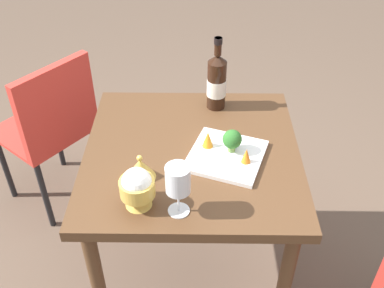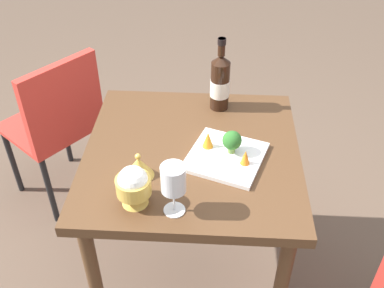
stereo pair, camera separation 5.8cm
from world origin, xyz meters
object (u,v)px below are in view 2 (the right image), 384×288
carrot_garnish_left (245,157)px  wine_glass (173,180)px  carrot_garnish_right (208,140)px  broccoli_floret (232,141)px  serving_plate (226,157)px  chair_near_window (58,119)px  rice_bowl (134,186)px  rice_bowl_lid (139,167)px  wine_bottle (220,82)px

carrot_garnish_left → wine_glass: bearing=44.2°
carrot_garnish_left → carrot_garnish_right: size_ratio=0.89×
broccoli_floret → carrot_garnish_right: size_ratio=1.39×
serving_plate → carrot_garnish_left: bearing=148.4°
serving_plate → broccoli_floret: (-0.02, -0.02, 0.06)m
carrot_garnish_right → wine_glass: bearing=72.8°
chair_near_window → serving_plate: chair_near_window is taller
serving_plate → carrot_garnish_right: carrot_garnish_right is taller
rice_bowl → serving_plate: bearing=-141.0°
rice_bowl_lid → wine_glass: bearing=130.7°
rice_bowl → broccoli_floret: size_ratio=1.65×
wine_glass → carrot_garnish_right: wine_glass is taller
rice_bowl → carrot_garnish_left: (-0.35, -0.19, -0.03)m
wine_glass → rice_bowl_lid: (0.13, -0.15, -0.09)m
wine_glass → broccoli_floret: wine_glass is taller
broccoli_floret → carrot_garnish_left: (-0.05, 0.06, -0.02)m
wine_glass → rice_bowl: bearing=-12.0°
rice_bowl_lid → broccoli_floret: 0.33m
chair_near_window → rice_bowl: rice_bowl is taller
broccoli_floret → wine_bottle: bearing=-81.3°
rice_bowl_lid → carrot_garnish_left: rice_bowl_lid is taller
chair_near_window → rice_bowl: (-0.51, 0.75, 0.30)m
serving_plate → broccoli_floret: size_ratio=3.72×
carrot_garnish_left → chair_near_window: bearing=-32.9°
serving_plate → wine_glass: bearing=58.4°
wine_glass → broccoli_floret: bearing=-122.7°
chair_near_window → rice_bowl: size_ratio=6.00×
rice_bowl → rice_bowl_lid: bearing=-87.5°
broccoli_floret → carrot_garnish_left: size_ratio=1.57×
rice_bowl → serving_plate: (-0.28, -0.23, -0.07)m
broccoli_floret → carrot_garnish_right: 0.09m
rice_bowl_lid → broccoli_floret: bearing=-158.3°
chair_near_window → rice_bowl_lid: 0.84m
wine_glass → carrot_garnish_right: size_ratio=2.91×
serving_plate → carrot_garnish_left: size_ratio=5.82×
rice_bowl_lid → broccoli_floret: size_ratio=1.17×
rice_bowl_lid → carrot_garnish_right: rice_bowl_lid is taller
wine_glass → carrot_garnish_left: size_ratio=3.27×
wine_bottle → broccoli_floret: (-0.05, 0.31, -0.05)m
chair_near_window → rice_bowl_lid: same height
rice_bowl → wine_bottle: bearing=-114.9°
chair_near_window → wine_bottle: bearing=-66.1°
rice_bowl → carrot_garnish_right: rice_bowl is taller
rice_bowl → broccoli_floret: bearing=-140.6°
carrot_garnish_right → rice_bowl_lid: bearing=33.5°
wine_glass → serving_plate: 0.33m
rice_bowl_lid → carrot_garnish_right: size_ratio=1.62×
chair_near_window → wine_bottle: wine_bottle is taller
rice_bowl_lid → serving_plate: 0.31m
rice_bowl → rice_bowl_lid: 0.13m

